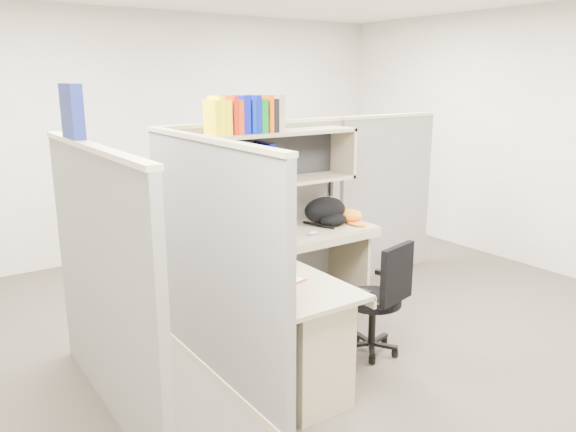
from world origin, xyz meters
TOP-DOWN VIEW (x-y plane):
  - ground at (0.00, 0.00)m, footprint 6.00×6.00m
  - room_shell at (0.00, 0.00)m, footprint 6.00×6.00m
  - cubicle at (-0.37, 0.45)m, footprint 3.79×1.84m
  - desk at (-0.41, -0.29)m, footprint 1.74×1.75m
  - laptop at (-0.09, 0.53)m, footprint 0.38×0.38m
  - backpack at (0.54, 0.58)m, footprint 0.40×0.31m
  - orange_cap at (0.76, 0.54)m, footprint 0.26×0.28m
  - snack_canister at (-0.38, -0.10)m, footprint 0.09×0.09m
  - tissue_box at (-0.77, -0.50)m, footprint 0.16×0.16m
  - mouse at (0.23, 0.40)m, footprint 0.10×0.07m
  - paper_cup at (-0.07, 0.76)m, footprint 0.07×0.07m
  - book_stack at (0.16, 0.83)m, footprint 0.20×0.24m
  - loose_paper at (-0.58, -0.29)m, footprint 0.27×0.32m
  - task_chair at (0.21, -0.39)m, footprint 0.49×0.45m

SIDE VIEW (x-z plane):
  - ground at x=0.00m, z-range 0.00..0.00m
  - task_chair at x=0.21m, z-range -0.13..0.74m
  - desk at x=-0.41m, z-range 0.07..0.80m
  - loose_paper at x=-0.58m, z-range 0.73..0.73m
  - mouse at x=0.23m, z-range 0.73..0.76m
  - paper_cup at x=-0.07m, z-range 0.73..0.83m
  - snack_canister at x=-0.38m, z-range 0.73..0.82m
  - book_stack at x=0.16m, z-range 0.73..0.83m
  - orange_cap at x=0.76m, z-range 0.73..0.84m
  - tissue_box at x=-0.77m, z-range 0.73..0.94m
  - backpack at x=0.54m, z-range 0.73..0.97m
  - laptop at x=-0.09m, z-range 0.73..0.99m
  - cubicle at x=-0.37m, z-range -0.07..1.88m
  - room_shell at x=0.00m, z-range -1.38..4.62m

